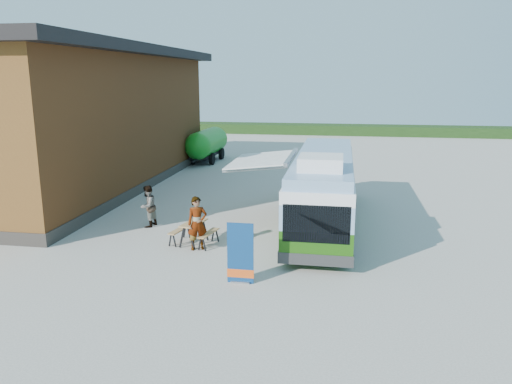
% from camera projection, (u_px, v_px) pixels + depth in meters
% --- Properties ---
extents(ground, '(100.00, 100.00, 0.00)m').
position_uv_depth(ground, '(225.00, 258.00, 16.57)').
color(ground, '#BCB7AD').
rests_on(ground, ground).
extents(barn, '(9.60, 21.20, 7.50)m').
position_uv_depth(barn, '(78.00, 120.00, 27.09)').
color(barn, brown).
rests_on(barn, ground).
extents(hedge, '(40.00, 3.00, 1.00)m').
position_uv_depth(hedge, '(384.00, 130.00, 51.66)').
color(hedge, '#264419').
rests_on(hedge, ground).
extents(bus, '(2.35, 10.89, 3.34)m').
position_uv_depth(bus, '(324.00, 186.00, 20.03)').
color(bus, '#2D6611').
rests_on(bus, ground).
extents(awning, '(2.55, 4.16, 0.51)m').
position_uv_depth(awning, '(266.00, 164.00, 20.36)').
color(awning, white).
rests_on(awning, ground).
extents(banner, '(0.79, 0.18, 1.82)m').
position_uv_depth(banner, '(240.00, 259.00, 14.43)').
color(banner, navy).
rests_on(banner, ground).
extents(picnic_table, '(1.65, 1.53, 0.82)m').
position_uv_depth(picnic_table, '(194.00, 228.00, 17.85)').
color(picnic_table, '#A57F4E').
rests_on(picnic_table, ground).
extents(person_a, '(0.82, 0.71, 1.89)m').
position_uv_depth(person_a, '(197.00, 223.00, 17.24)').
color(person_a, '#999999').
rests_on(person_a, ground).
extents(person_b, '(0.80, 0.94, 1.69)m').
position_uv_depth(person_b, '(148.00, 206.00, 19.90)').
color(person_b, '#999999').
rests_on(person_b, ground).
extents(slurry_tanker, '(1.98, 6.19, 2.28)m').
position_uv_depth(slurry_tanker, '(207.00, 143.00, 35.31)').
color(slurry_tanker, '#198B1F').
rests_on(slurry_tanker, ground).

